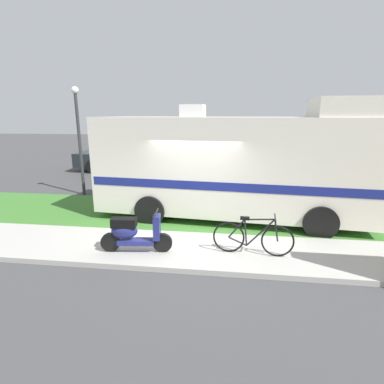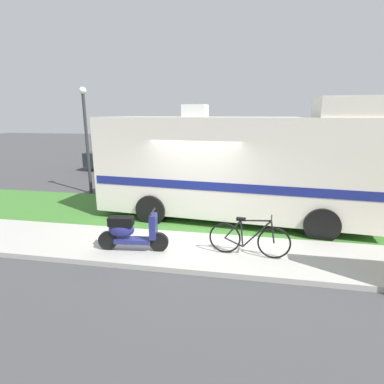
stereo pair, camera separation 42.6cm
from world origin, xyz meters
The scene contains 9 objects.
ground_plane centered at (0.00, 0.00, 0.00)m, with size 80.00×80.00×0.00m, color #424244.
sidewalk centered at (0.00, -1.20, 0.06)m, with size 24.00×2.00×0.12m.
grass_strip centered at (0.00, 1.50, 0.04)m, with size 24.00×3.40×0.08m.
motorhome_rv centered at (1.11, 1.53, 1.71)m, with size 8.19×3.27×3.60m.
scooter centered at (-1.15, -1.53, 0.58)m, with size 1.64×0.51×0.97m.
bicycle centered at (1.53, -1.33, 0.52)m, with size 1.79×0.52×0.91m.
pickup_truck_near centered at (-1.01, 5.72, 0.95)m, with size 5.65×2.41×1.76m.
pickup_truck_far centered at (-4.38, 9.07, 0.99)m, with size 5.55×2.31×1.87m.
street_lamp_post centered at (-4.91, 3.60, 2.55)m, with size 0.28×0.28×4.19m.
Camera 1 is at (0.99, -7.75, 3.18)m, focal length 28.47 mm.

